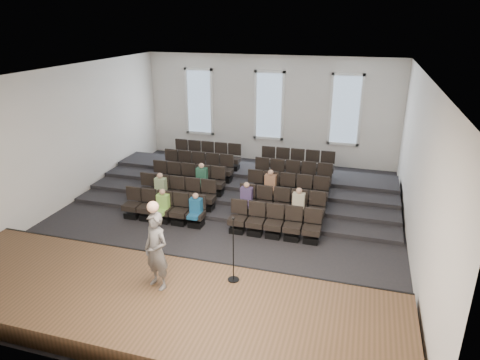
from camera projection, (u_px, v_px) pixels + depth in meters
The scene contains 14 objects.
ground at pixel (222, 221), 14.74m from camera, with size 14.00×14.00×0.00m, color black.
ceiling at pixel (220, 73), 12.95m from camera, with size 12.00×14.00×0.02m, color white.
wall_back at pixel (269, 110), 20.14m from camera, with size 12.00×0.04×5.00m, color silver.
wall_front at pixel (93, 264), 7.56m from camera, with size 12.00×0.04×5.00m, color silver.
wall_left at pixel (64, 138), 15.44m from camera, with size 0.04×14.00×5.00m, color silver.
wall_right at pixel (420, 169), 12.26m from camera, with size 0.04×14.00×5.00m, color silver.
stage at pixel (153, 304), 10.09m from camera, with size 11.80×3.60×0.50m, color #503522.
stage_lip at pixel (183, 265), 11.67m from camera, with size 11.80×0.06×0.52m, color black.
risers at pixel (247, 184), 17.51m from camera, with size 11.80×4.80×0.60m.
seating_rows at pixel (235, 187), 15.88m from camera, with size 6.80×4.70×1.67m.
windows at pixel (269, 106), 20.01m from camera, with size 8.44×0.10×3.24m.
audience at pixel (219, 193), 14.93m from camera, with size 5.45×2.64×1.10m.
speaker at pixel (156, 251), 10.00m from camera, with size 0.70×0.46×1.93m, color #5A5755.
mic_stand at pixel (233, 262), 10.40m from camera, with size 0.29×0.29×1.72m.
Camera 1 is at (4.34, -12.55, 6.59)m, focal length 32.00 mm.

